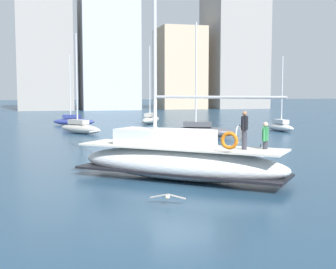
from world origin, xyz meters
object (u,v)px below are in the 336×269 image
Objects in this scene: moored_catamaran at (200,130)px; seagull at (168,197)px; main_sailboat at (178,159)px; mooring_buoy at (260,154)px; moored_sloop_far at (80,127)px; moored_ketch_distant at (151,119)px; moored_sloop_near at (74,120)px; moored_cutter_left at (279,126)px.

seagull is (-8.38, -21.29, -0.35)m from moored_catamaran.
main_sailboat is 8.65m from mooring_buoy.
mooring_buoy reaches higher than seagull.
seagull is at bearing -129.92° from mooring_buoy.
moored_ketch_distant reaches higher than moored_sloop_far.
moored_sloop_far is at bearing 91.97° from seagull.
main_sailboat is at bearing -111.75° from moored_catamaran.
main_sailboat is 14.37× the size of mooring_buoy.
moored_ketch_distant reaches higher than moored_sloop_near.
main_sailboat is 23.81m from moored_sloop_far.
moored_sloop_far is 7.65× the size of seagull.
moored_catamaran reaches higher than moored_ketch_distant.
moored_cutter_left is at bearing 52.63° from main_sailboat.
moored_ketch_distant is 10.20× the size of mooring_buoy.
moored_ketch_distant is at bearing 126.74° from moored_cutter_left.
main_sailboat reaches higher than moored_ketch_distant.
main_sailboat is at bearing -85.82° from moored_sloop_near.
moored_catamaran is at bearing 68.52° from seagull.
moored_cutter_left is (16.35, 21.41, -0.39)m from main_sailboat.
mooring_buoy is at bearing -63.22° from moored_sloop_far.
moored_cutter_left is 16.44m from moored_ketch_distant.
mooring_buoy is (0.09, -29.05, -0.43)m from moored_ketch_distant.
moored_ketch_distant is (9.06, 10.90, 0.01)m from moored_sloop_far.
moored_sloop_near is at bearing 89.86° from moored_sloop_far.
mooring_buoy is at bearing 50.08° from seagull.
moored_cutter_left is 6.07× the size of seagull.
mooring_buoy is (9.13, -28.96, -0.37)m from moored_sloop_near.
moored_cutter_left is at bearing 24.66° from moored_catamaran.
moored_sloop_far is 0.96× the size of moored_catamaran.
moored_sloop_near is 30.37m from mooring_buoy.
moored_sloop_near is at bearing 91.38° from seagull.
main_sailboat is 35.19m from moored_ketch_distant.
mooring_buoy is at bearing -90.89° from moored_catamaran.
main_sailboat reaches higher than moored_cutter_left.
moored_ketch_distant is (-9.83, 13.17, 0.09)m from moored_cutter_left.
moored_sloop_near is 22.96m from moored_cutter_left.
moored_sloop_far is 19.03m from moored_cutter_left.
moored_catamaran is 1.31× the size of moored_cutter_left.
seagull is at bearing -88.62° from moored_sloop_near.
moored_cutter_left is at bearing -34.73° from moored_sloop_near.
seagull is at bearing -101.78° from moored_ketch_distant.
main_sailboat reaches higher than seagull.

